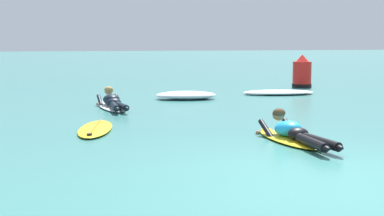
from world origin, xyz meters
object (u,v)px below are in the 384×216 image
surfer_near (292,134)px  surfer_far (112,103)px  drifting_surfboard (95,129)px  channel_marker_buoy (302,74)px

surfer_near → surfer_far: same height
drifting_surfboard → surfer_near: bearing=-31.0°
surfer_near → surfer_far: 5.73m
surfer_near → channel_marker_buoy: 10.70m
surfer_near → channel_marker_buoy: bearing=66.6°
surfer_near → surfer_far: size_ratio=0.97×
surfer_near → drifting_surfboard: (-3.07, 1.85, -0.10)m
surfer_far → channel_marker_buoy: size_ratio=2.31×
surfer_near → channel_marker_buoy: (4.26, 9.81, 0.32)m
surfer_near → drifting_surfboard: 3.58m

